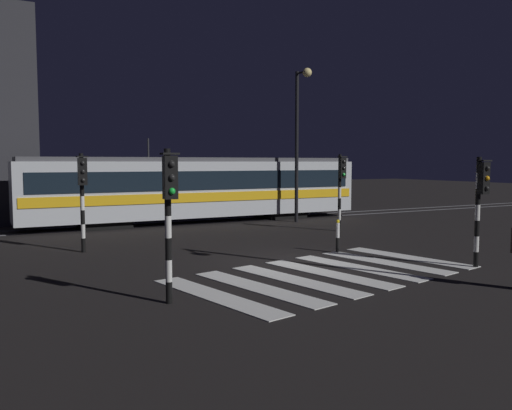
{
  "coord_description": "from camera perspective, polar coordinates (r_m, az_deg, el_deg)",
  "views": [
    {
      "loc": [
        -8.29,
        -13.31,
        3.01
      ],
      "look_at": [
        1.0,
        4.12,
        1.4
      ],
      "focal_mm": 36.72,
      "sensor_mm": 36.0,
      "label": 1
    }
  ],
  "objects": [
    {
      "name": "traffic_light_corner_near_right",
      "position": [
        16.09,
        23.29,
        1.0
      ],
      "size": [
        0.36,
        0.42,
        3.17
      ],
      "color": "black",
      "rests_on": "ground"
    },
    {
      "name": "street_lamp_trackside_right",
      "position": [
        26.29,
        4.75,
        8.44
      ],
      "size": [
        0.44,
        1.21,
        7.54
      ],
      "color": "black",
      "rests_on": "ground"
    },
    {
      "name": "traffic_light_corner_near_left",
      "position": [
        11.09,
        -9.43,
        0.29
      ],
      "size": [
        0.36,
        0.42,
        3.3
      ],
      "color": "black",
      "rests_on": "ground"
    },
    {
      "name": "traffic_light_corner_far_right",
      "position": [
        23.1,
        9.24,
        2.65
      ],
      "size": [
        0.36,
        0.42,
        3.37
      ],
      "color": "black",
      "rests_on": "ground"
    },
    {
      "name": "rail_far",
      "position": [
        26.68,
        -9.78,
        -1.85
      ],
      "size": [
        80.0,
        0.12,
        0.03
      ],
      "primitive_type": "cube",
      "color": "#59595E",
      "rests_on": "ground"
    },
    {
      "name": "bollard_island_edge",
      "position": [
        17.72,
        8.89,
        -3.35
      ],
      "size": [
        0.12,
        0.12,
        1.11
      ],
      "color": "black",
      "rests_on": "ground"
    },
    {
      "name": "tram",
      "position": [
        26.38,
        -6.2,
        1.9
      ],
      "size": [
        17.36,
        2.58,
        4.15
      ],
      "color": "silver",
      "rests_on": "ground"
    },
    {
      "name": "traffic_light_corner_far_left",
      "position": [
        18.26,
        -18.39,
        1.83
      ],
      "size": [
        0.36,
        0.42,
        3.31
      ],
      "color": "black",
      "rests_on": "ground"
    },
    {
      "name": "ground_plane",
      "position": [
        15.97,
        3.82,
        -6.22
      ],
      "size": [
        120.0,
        120.0,
        0.0
      ],
      "primitive_type": "plane",
      "color": "black"
    },
    {
      "name": "rail_near",
      "position": [
        25.33,
        -8.75,
        -2.18
      ],
      "size": [
        80.0,
        0.12,
        0.03
      ],
      "primitive_type": "cube",
      "color": "#59595E",
      "rests_on": "ground"
    },
    {
      "name": "crosswalk_zebra",
      "position": [
        14.42,
        7.85,
        -7.4
      ],
      "size": [
        8.9,
        6.01,
        0.02
      ],
      "color": "silver",
      "rests_on": "ground"
    }
  ]
}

